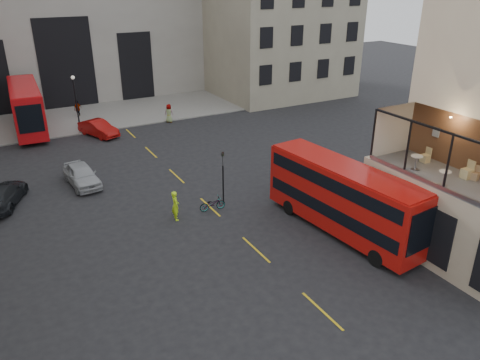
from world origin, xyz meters
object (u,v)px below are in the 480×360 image
car_a (82,175)px  pedestrian_d (169,113)px  car_c (2,195)px  cafe_table_far (416,160)px  cafe_chair_c (475,175)px  car_b (98,128)px  cafe_chair_d (425,158)px  bus_far (26,105)px  cafe_table_mid (444,176)px  street_lamp_b (77,105)px  pedestrian_b (34,125)px  bus_near (343,196)px  cafe_chair_b (467,173)px  cyclist (175,206)px  pedestrian_c (78,109)px  bicycle (212,204)px  traffic_light_near (223,171)px

car_a → pedestrian_d: size_ratio=2.41×
car_a → car_c: car_a is taller
cafe_table_far → cafe_chair_c: size_ratio=1.06×
car_b → cafe_chair_d: (12.03, -27.76, 4.10)m
car_b → pedestrian_d: 7.62m
bus_far → cafe_table_mid: size_ratio=15.57×
cafe_chair_c → cafe_chair_d: cafe_chair_d is taller
street_lamp_b → bus_far: size_ratio=0.46×
pedestrian_b → car_b: bearing=-68.2°
bus_near → cafe_chair_c: (3.95, -5.25, 2.44)m
pedestrian_b → pedestrian_d: 13.21m
cafe_table_mid → cafe_table_far: bearing=80.8°
cafe_chair_b → cafe_table_mid: bearing=179.6°
car_b → pedestrian_b: bearing=121.3°
cyclist → pedestrian_d: 21.53m
car_a → cafe_chair_b: cafe_chair_b is taller
cafe_table_far → cafe_chair_d: bearing=21.0°
cafe_chair_c → bus_near: bearing=126.9°
cyclist → pedestrian_c: size_ratio=1.05×
bicycle → pedestrian_b: 24.52m
bicycle → cafe_chair_c: bearing=-134.0°
street_lamp_b → pedestrian_c: size_ratio=2.86×
pedestrian_d → cafe_chair_d: 29.36m
bus_near → cafe_chair_b: size_ratio=11.30×
cafe_table_mid → traffic_light_near: bearing=119.4°
cafe_chair_b → bicycle: bearing=129.8°
cafe_table_far → car_b: bearing=110.7°
cyclist → pedestrian_c: cyclist is taller
cafe_table_mid → cafe_chair_b: size_ratio=0.77×
cafe_chair_b → pedestrian_b: bearing=116.9°
bus_near → bicycle: bus_near is taller
bicycle → cafe_chair_b: (9.28, -11.14, 4.44)m
traffic_light_near → bicycle: (-1.03, -0.44, -1.97)m
bus_near → cafe_chair_d: 5.01m
cafe_chair_b → cafe_chair_d: cafe_chair_b is taller
pedestrian_d → pedestrian_b: bearing=31.0°
street_lamp_b → cafe_chair_d: (13.19, -30.97, 2.46)m
bicycle → traffic_light_near: bearing=-60.6°
bus_near → bicycle: 8.54m
car_a → cafe_chair_b: (15.91, -19.44, 4.10)m
bicycle → cyclist: (-2.58, -0.03, 0.52)m
bicycle → cafe_chair_d: 13.31m
cafe_table_mid → cafe_chair_c: (1.93, -0.33, -0.26)m
pedestrian_b → cafe_chair_b: bearing=-95.1°
pedestrian_c → cafe_table_mid: bearing=69.2°
cafe_table_far → cafe_chair_d: size_ratio=0.95×
cafe_chair_d → bus_near: bearing=147.9°
cafe_table_mid → cafe_chair_c: bearing=-9.6°
cafe_table_far → cafe_chair_c: 2.91m
traffic_light_near → car_b: 19.26m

